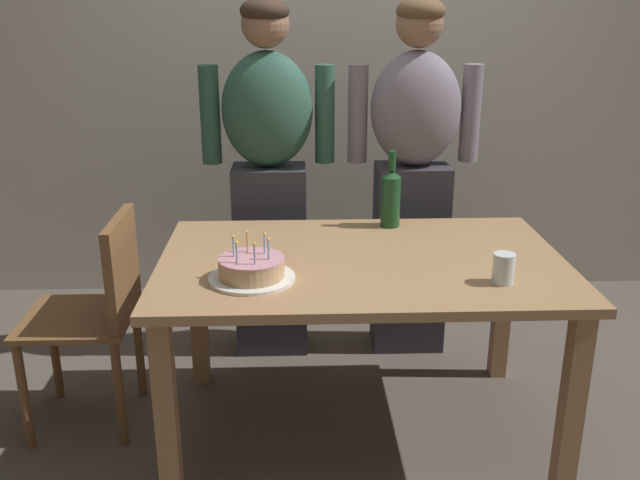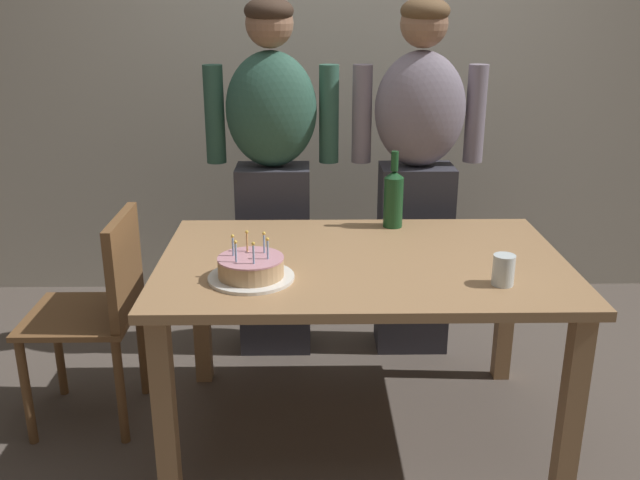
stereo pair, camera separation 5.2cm
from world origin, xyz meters
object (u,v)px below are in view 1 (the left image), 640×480
(water_glass_near, at_px, (504,268))
(person_man_bearded, at_px, (269,176))
(person_woman_cardigan, at_px, (413,175))
(dining_chair, at_px, (100,305))
(wine_bottle, at_px, (391,197))
(birthday_cake, at_px, (252,269))

(water_glass_near, bearing_deg, person_man_bearded, 129.53)
(person_man_bearded, xyz_separation_m, person_woman_cardigan, (0.67, 0.00, 0.00))
(person_woman_cardigan, distance_m, dining_chair, 1.50)
(wine_bottle, distance_m, person_man_bearded, 0.63)
(wine_bottle, height_order, person_woman_cardigan, person_woman_cardigan)
(water_glass_near, relative_size, person_woman_cardigan, 0.06)
(person_woman_cardigan, bearing_deg, wine_bottle, 66.91)
(wine_bottle, height_order, dining_chair, wine_bottle)
(water_glass_near, bearing_deg, birthday_cake, 175.79)
(wine_bottle, distance_m, person_woman_cardigan, 0.38)
(birthday_cake, xyz_separation_m, person_man_bearded, (0.03, 0.93, 0.10))
(birthday_cake, xyz_separation_m, person_woman_cardigan, (0.70, 0.93, 0.10))
(birthday_cake, xyz_separation_m, water_glass_near, (0.85, -0.06, 0.02))
(wine_bottle, bearing_deg, person_woman_cardigan, 66.91)
(birthday_cake, bearing_deg, person_woman_cardigan, 52.91)
(birthday_cake, height_order, person_woman_cardigan, person_woman_cardigan)
(water_glass_near, distance_m, person_man_bearded, 1.29)
(birthday_cake, bearing_deg, person_man_bearded, 88.05)
(person_woman_cardigan, bearing_deg, person_man_bearded, 0.00)
(water_glass_near, bearing_deg, wine_bottle, 114.95)
(birthday_cake, relative_size, person_man_bearded, 0.18)
(birthday_cake, relative_size, water_glass_near, 2.82)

